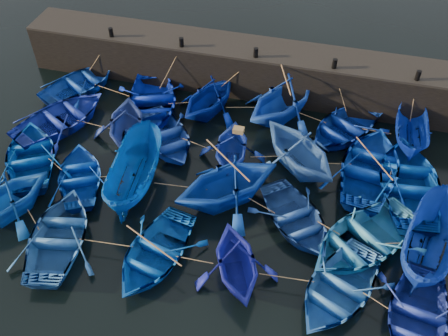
% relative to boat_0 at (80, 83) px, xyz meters
% --- Properties ---
extents(ground, '(120.00, 120.00, 0.00)m').
position_rel_boat_0_xyz_m(ground, '(9.47, -7.84, -0.48)').
color(ground, black).
rests_on(ground, ground).
extents(quay_wall, '(26.00, 2.50, 2.50)m').
position_rel_boat_0_xyz_m(quay_wall, '(9.47, 2.66, 0.77)').
color(quay_wall, black).
rests_on(quay_wall, ground).
extents(quay_top, '(26.00, 2.50, 0.12)m').
position_rel_boat_0_xyz_m(quay_top, '(9.47, 2.66, 2.08)').
color(quay_top, black).
rests_on(quay_top, quay_wall).
extents(bollard_0, '(0.24, 0.24, 0.50)m').
position_rel_boat_0_xyz_m(bollard_0, '(1.47, 1.76, 2.39)').
color(bollard_0, black).
rests_on(bollard_0, quay_top).
extents(bollard_1, '(0.24, 0.24, 0.50)m').
position_rel_boat_0_xyz_m(bollard_1, '(5.47, 1.76, 2.39)').
color(bollard_1, black).
rests_on(bollard_1, quay_top).
extents(bollard_2, '(0.24, 0.24, 0.50)m').
position_rel_boat_0_xyz_m(bollard_2, '(9.47, 1.76, 2.39)').
color(bollard_2, black).
rests_on(bollard_2, quay_top).
extents(bollard_3, '(0.24, 0.24, 0.50)m').
position_rel_boat_0_xyz_m(bollard_3, '(13.47, 1.76, 2.39)').
color(bollard_3, black).
rests_on(bollard_3, quay_top).
extents(bollard_4, '(0.24, 0.24, 0.50)m').
position_rel_boat_0_xyz_m(bollard_4, '(17.47, 1.76, 2.39)').
color(bollard_4, black).
rests_on(bollard_4, quay_top).
extents(boat_0, '(5.19, 5.70, 0.97)m').
position_rel_boat_0_xyz_m(boat_0, '(0.00, 0.00, 0.00)').
color(boat_0, '#0C3799').
rests_on(boat_0, ground).
extents(boat_1, '(5.50, 6.37, 1.11)m').
position_rel_boat_0_xyz_m(boat_1, '(4.47, -0.61, 0.07)').
color(boat_1, '#051EB6').
rests_on(boat_1, ground).
extents(boat_2, '(4.72, 5.05, 2.14)m').
position_rel_boat_0_xyz_m(boat_2, '(7.49, -0.13, 0.59)').
color(boat_2, navy).
rests_on(boat_2, ground).
extents(boat_3, '(6.10, 6.33, 2.56)m').
position_rel_boat_0_xyz_m(boat_3, '(11.24, 0.39, 0.80)').
color(boat_3, blue).
rests_on(boat_3, ground).
extents(boat_4, '(5.47, 5.89, 1.00)m').
position_rel_boat_0_xyz_m(boat_4, '(14.49, -0.07, 0.01)').
color(boat_4, navy).
rests_on(boat_4, ground).
extents(boat_5, '(1.60, 4.22, 1.63)m').
position_rel_boat_0_xyz_m(boat_5, '(17.68, -0.09, 0.33)').
color(boat_5, '#0929A1').
rests_on(boat_5, ground).
extents(boat_6, '(5.75, 6.35, 1.08)m').
position_rel_boat_0_xyz_m(boat_6, '(0.46, -3.08, 0.06)').
color(boat_6, navy).
rests_on(boat_6, ground).
extents(boat_7, '(4.77, 5.13, 2.20)m').
position_rel_boat_0_xyz_m(boat_7, '(4.20, -3.26, 0.62)').
color(boat_7, navy).
rests_on(boat_7, ground).
extents(boat_8, '(5.52, 5.63, 0.96)m').
position_rel_boat_0_xyz_m(boat_8, '(6.05, -3.03, -0.01)').
color(boat_8, '#1B3F9C').
rests_on(boat_8, ground).
extents(boat_9, '(3.69, 4.13, 1.96)m').
position_rel_boat_0_xyz_m(boat_9, '(9.54, -3.48, 0.50)').
color(boat_9, '#132E99').
rests_on(boat_9, ground).
extents(boat_10, '(6.18, 6.16, 2.47)m').
position_rel_boat_0_xyz_m(boat_10, '(12.62, -3.08, 0.75)').
color(boat_10, '#2E5EB2').
rests_on(boat_10, ground).
extents(boat_11, '(4.62, 5.99, 1.15)m').
position_rel_boat_0_xyz_m(boat_11, '(15.95, -2.77, 0.09)').
color(boat_11, '#042F95').
rests_on(boat_11, ground).
extents(boat_12, '(4.75, 6.19, 1.19)m').
position_rel_boat_0_xyz_m(boat_12, '(17.66, -3.31, 0.11)').
color(boat_12, '#043B98').
rests_on(boat_12, ground).
extents(boat_13, '(5.48, 5.99, 1.02)m').
position_rel_boat_0_xyz_m(boat_13, '(0.44, -5.98, 0.02)').
color(boat_13, '#00388C').
rests_on(boat_13, ground).
extents(boat_14, '(4.53, 5.05, 0.86)m').
position_rel_boat_0_xyz_m(boat_14, '(3.20, -6.51, -0.05)').
color(boat_14, '#063AB6').
rests_on(boat_14, ground).
extents(boat_15, '(2.32, 5.27, 1.99)m').
position_rel_boat_0_xyz_m(boat_15, '(5.77, -6.20, 0.51)').
color(boat_15, '#014091').
rests_on(boat_15, ground).
extents(boat_16, '(6.42, 6.36, 2.56)m').
position_rel_boat_0_xyz_m(boat_16, '(9.97, -5.98, 0.80)').
color(boat_16, '#09369D').
rests_on(boat_16, ground).
extents(boat_17, '(5.18, 5.37, 0.91)m').
position_rel_boat_0_xyz_m(boat_17, '(13.08, -6.55, -0.03)').
color(boat_17, navy).
rests_on(boat_17, ground).
extents(boat_18, '(6.33, 6.54, 1.11)m').
position_rel_boat_0_xyz_m(boat_18, '(15.82, -6.99, 0.07)').
color(boat_18, '#2678C8').
rests_on(boat_18, ground).
extents(boat_19, '(3.06, 5.33, 1.94)m').
position_rel_boat_0_xyz_m(boat_19, '(18.28, -6.78, 0.49)').
color(boat_19, '#0F3398').
rests_on(boat_19, ground).
extents(boat_20, '(5.02, 5.26, 2.16)m').
position_rel_boat_0_xyz_m(boat_20, '(1.14, -9.02, 0.59)').
color(boat_20, '#0D4BAE').
rests_on(boat_20, ground).
extents(boat_21, '(4.36, 5.43, 1.00)m').
position_rel_boat_0_xyz_m(boat_21, '(3.96, -9.88, 0.02)').
color(boat_21, '#205491').
rests_on(boat_21, ground).
extents(boat_22, '(4.06, 5.09, 0.94)m').
position_rel_boat_0_xyz_m(boat_22, '(7.97, -9.69, -0.01)').
color(boat_22, '#0748B2').
rests_on(boat_22, ground).
extents(boat_23, '(4.52, 4.77, 1.98)m').
position_rel_boat_0_xyz_m(boat_23, '(11.26, -9.63, 0.51)').
color(boat_23, '#141C97').
rests_on(boat_23, ground).
extents(boat_24, '(4.89, 5.60, 0.97)m').
position_rel_boat_0_xyz_m(boat_24, '(15.11, -9.46, 0.00)').
color(boat_24, blue).
rests_on(boat_24, ground).
extents(boat_25, '(3.87, 4.95, 0.94)m').
position_rel_boat_0_xyz_m(boat_25, '(17.91, -9.94, -0.02)').
color(boat_25, navy).
rests_on(boat_25, ground).
extents(wooden_crate, '(0.49, 0.35, 0.23)m').
position_rel_boat_0_xyz_m(wooden_crate, '(9.84, -3.48, 1.59)').
color(wooden_crate, olive).
rests_on(wooden_crate, boat_9).
extents(mooring_ropes, '(17.73, 11.63, 2.10)m').
position_rel_boat_0_xyz_m(mooring_ropes, '(8.94, -2.74, 0.40)').
color(mooring_ropes, tan).
rests_on(mooring_ropes, ground).
extents(loose_oars, '(10.24, 12.16, 1.68)m').
position_rel_boat_0_xyz_m(loose_oars, '(11.28, -4.51, 1.35)').
color(loose_oars, '#99724C').
rests_on(loose_oars, ground).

